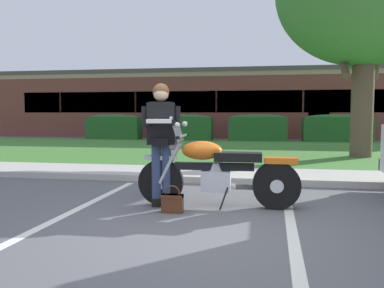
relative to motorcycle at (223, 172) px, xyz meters
name	(u,v)px	position (x,y,z in m)	size (l,w,h in m)	color
ground_plane	(217,225)	(0.02, -0.89, -0.49)	(140.00, 140.00, 0.00)	#565659
curb_strip	(233,180)	(0.02, 1.78, -0.43)	(60.00, 0.20, 0.12)	#B7B2A8
concrete_walk	(235,174)	(0.02, 2.63, -0.45)	(60.00, 1.50, 0.08)	#B7B2A8
grass_lawn	(245,151)	(0.02, 7.85, -0.46)	(60.00, 8.94, 0.06)	#3D752D
stall_stripe_0	(70,213)	(-1.93, -0.69, -0.49)	(0.12, 4.40, 0.01)	silver
stall_stripe_1	(291,223)	(0.86, -0.69, -0.49)	(0.12, 4.40, 0.01)	silver
motorcycle	(223,172)	(0.00, 0.00, 0.00)	(2.24, 0.82, 1.26)	black
rider_person	(161,134)	(-0.86, -0.08, 0.52)	(0.53, 0.62, 1.70)	black
handbag	(172,202)	(-0.62, -0.43, -0.34)	(0.28, 0.13, 0.36)	#562D19
hedge_left	(114,126)	(-6.41, 12.45, 0.16)	(2.59, 0.90, 1.24)	#235623
hedge_center_left	(183,127)	(-2.99, 12.45, 0.16)	(2.68, 0.90, 1.24)	#235623
hedge_center_right	(258,127)	(0.43, 12.45, 0.16)	(2.58, 0.90, 1.24)	#235623
hedge_right	(337,128)	(3.85, 12.45, 0.16)	(2.90, 0.90, 1.24)	#235623
brick_building	(224,105)	(-1.67, 18.75, 1.32)	(25.36, 8.92, 3.60)	brown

